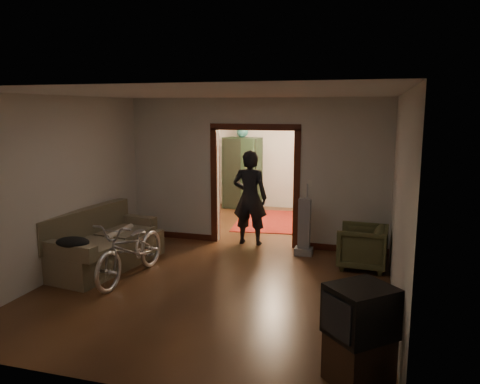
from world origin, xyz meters
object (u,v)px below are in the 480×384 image
at_px(bicycle, 131,249).
at_px(person, 250,198).
at_px(locker, 242,173).
at_px(sofa, 105,239).
at_px(desk, 331,199).
at_px(armchair, 362,247).

height_order(bicycle, person, person).
bearing_deg(locker, sofa, -86.64).
bearing_deg(sofa, bicycle, -20.23).
height_order(person, desk, person).
xyz_separation_m(bicycle, locker, (0.19, 5.54, 0.46)).
relative_size(sofa, desk, 1.89).
relative_size(sofa, bicycle, 1.15).
bearing_deg(person, armchair, 157.08).
relative_size(sofa, armchair, 2.66).
bearing_deg(desk, bicycle, -109.47).
distance_m(sofa, bicycle, 0.79).
bearing_deg(desk, locker, 179.88).
xyz_separation_m(bicycle, person, (1.25, 2.35, 0.44)).
bearing_deg(sofa, person, 53.44).
relative_size(armchair, locker, 0.42).
distance_m(bicycle, locker, 5.56).
bearing_deg(bicycle, sofa, 154.35).
xyz_separation_m(sofa, armchair, (4.09, 1.14, -0.12)).
bearing_deg(person, desk, -115.51).
bearing_deg(sofa, locker, 88.28).
height_order(sofa, armchair, sofa).
relative_size(bicycle, person, 0.99).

